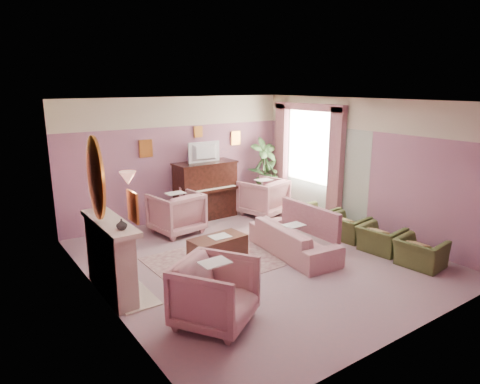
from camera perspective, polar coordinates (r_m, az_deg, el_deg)
floor at (r=7.84m, az=2.34°, el=-8.89°), size 5.50×6.00×0.01m
ceiling at (r=7.21m, az=2.57°, el=12.02°), size 5.50×6.00×0.01m
wall_back at (r=9.91m, az=-8.16°, el=4.35°), size 5.50×0.02×2.80m
wall_front at (r=5.42m, az=22.09°, el=-4.87°), size 5.50×0.02×2.80m
wall_left at (r=6.18m, az=-18.29°, el=-2.24°), size 0.02×6.00×2.80m
wall_right at (r=9.30m, az=16.08°, el=3.29°), size 0.02×6.00×2.80m
picture_rail_band at (r=9.77m, az=-8.35°, el=10.56°), size 5.50×0.01×0.65m
stripe_panel at (r=10.20m, az=10.26°, el=2.69°), size 0.01×3.00×2.15m
fireplace_surround at (r=6.69m, az=-16.91°, el=-8.63°), size 0.30×1.40×1.10m
fireplace_inset at (r=6.77m, az=-16.00°, el=-9.64°), size 0.18×0.72×0.68m
fire_ember at (r=6.86m, az=-15.58°, el=-10.96°), size 0.06×0.54×0.10m
mantel_shelf at (r=6.50m, az=-17.02°, el=-3.94°), size 0.40×1.55×0.07m
hearth at (r=6.96m, az=-14.99°, el=-12.41°), size 0.55×1.50×0.02m
mirror_frame at (r=6.29m, az=-18.67°, el=1.76°), size 0.04×0.72×1.20m
mirror_glass at (r=6.30m, az=-18.46°, el=1.79°), size 0.01×0.60×1.06m
sconce_shade at (r=5.30m, az=-14.73°, el=1.81°), size 0.20×0.20×0.16m
piano at (r=10.02m, az=-4.63°, el=0.18°), size 1.40×0.60×1.30m
piano_keyshelf at (r=9.71m, az=-3.59°, el=0.16°), size 1.30×0.12×0.06m
piano_keys at (r=9.70m, az=-3.59°, el=0.39°), size 1.20×0.08×0.02m
piano_top at (r=9.88m, az=-4.70°, el=3.89°), size 1.45×0.65×0.04m
television at (r=9.79m, az=-4.59°, el=5.52°), size 0.80×0.12×0.48m
print_back_left at (r=9.49m, az=-12.44°, el=5.69°), size 0.30×0.03×0.38m
print_back_right at (r=10.60m, az=-0.58°, el=7.21°), size 0.26×0.03×0.34m
print_back_mid at (r=10.02m, az=-5.60°, el=8.01°), size 0.22×0.03×0.26m
print_left_wall at (r=5.01m, az=-14.10°, el=-1.93°), size 0.03×0.28×0.36m
window_blind at (r=10.24m, az=9.29°, el=6.33°), size 0.03×1.40×1.80m
curtain_left at (r=9.62m, az=12.65°, el=3.25°), size 0.16×0.34×2.60m
curtain_right at (r=10.92m, az=5.54°, el=4.82°), size 0.16×0.34×2.60m
pelmet at (r=10.11m, az=9.15°, el=11.14°), size 0.16×2.20×0.16m
mantel_plant at (r=6.96m, az=-18.47°, el=-1.39°), size 0.16×0.16×0.28m
mantel_vase at (r=6.02m, az=-15.50°, el=-4.19°), size 0.16×0.16×0.16m
area_rug at (r=7.83m, az=-2.33°, el=-8.87°), size 2.53×1.84×0.01m
coffee_table at (r=7.67m, az=-2.97°, el=-7.62°), size 1.03×0.57×0.45m
table_paper at (r=7.61m, az=-2.67°, el=-5.93°), size 0.35×0.28×0.01m
sofa at (r=7.97m, az=7.15°, el=-5.52°), size 0.66×1.97×0.80m
sofa_throw at (r=8.17m, az=9.29°, el=-3.61°), size 0.10×1.49×0.55m
floral_armchair_left at (r=9.10m, az=-8.51°, el=-2.45°), size 0.93×0.93×0.97m
floral_armchair_right at (r=10.23m, az=3.14°, el=-0.45°), size 0.93×0.93×0.97m
floral_armchair_front at (r=5.69m, az=-3.34°, el=-12.86°), size 0.93×0.93×0.97m
olive_chair_a at (r=8.03m, az=22.98°, el=-6.96°), size 0.54×0.76×0.66m
olive_chair_b at (r=8.45m, az=18.30°, el=-5.48°), size 0.54×0.76×0.66m
olive_chair_c at (r=8.93m, az=14.11°, el=-4.12°), size 0.54×0.76×0.66m
olive_chair_d at (r=9.46m, az=10.39°, el=-2.88°), size 0.54×0.76×0.66m
side_table at (r=10.96m, az=3.80°, el=-0.19°), size 0.52×0.52×0.70m
side_plant_big at (r=10.84m, az=3.84°, el=2.47°), size 0.30×0.30×0.34m
side_plant_small at (r=10.85m, az=4.67°, el=2.30°), size 0.16×0.16×0.28m
palm_pot at (r=11.00m, az=3.18°, el=-1.10°), size 0.34×0.34×0.34m
palm_plant at (r=10.80m, az=3.25°, el=3.46°), size 0.76×0.76×1.44m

